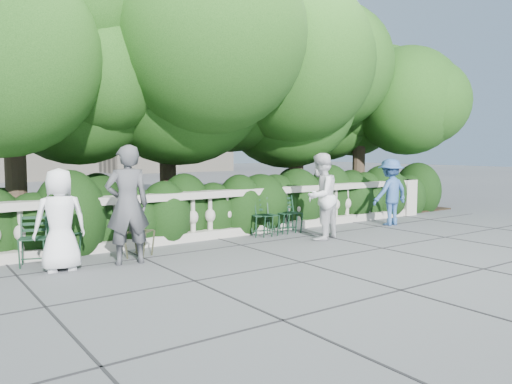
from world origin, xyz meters
TOP-DOWN VIEW (x-y plane):
  - ground at (0.00, 0.00)m, footprint 90.00×90.00m
  - balustrade at (0.00, 1.80)m, footprint 12.00×0.44m
  - shrub_hedge at (0.00, 3.00)m, footprint 15.00×2.60m
  - tree_canopy at (0.69, 3.19)m, footprint 15.04×6.52m
  - chair_a at (-4.20, 1.17)m, footprint 0.57×0.59m
  - chair_b at (-3.59, 1.34)m, footprint 0.56×0.59m
  - chair_c at (0.38, 1.24)m, footprint 0.57×0.60m
  - chair_d at (0.53, 1.20)m, footprint 0.46×0.50m
  - chair_e at (1.09, 1.27)m, footprint 0.46×0.50m
  - chair_f at (1.18, 1.20)m, footprint 0.47×0.51m
  - chair_weathered at (-2.42, 0.84)m, footprint 0.65×0.65m
  - person_businessman at (-3.88, 0.72)m, footprint 0.80×0.54m
  - person_woman_grey at (-2.86, 0.58)m, footprint 0.76×0.55m
  - person_casual_man at (1.19, 0.39)m, footprint 1.04×0.93m
  - person_older_blue at (3.91, 0.82)m, footprint 1.08×0.65m

SIDE VIEW (x-z plane):
  - ground at x=0.00m, z-range 0.00..0.00m
  - shrub_hedge at x=0.00m, z-range -0.85..0.85m
  - chair_a at x=-4.20m, z-range -0.42..0.42m
  - chair_b at x=-3.59m, z-range -0.42..0.42m
  - chair_c at x=0.38m, z-range -0.42..0.42m
  - chair_d at x=0.53m, z-range -0.42..0.42m
  - chair_e at x=1.09m, z-range -0.42..0.42m
  - chair_f at x=1.18m, z-range -0.42..0.42m
  - chair_weathered at x=-2.42m, z-range -0.42..0.42m
  - balustrade at x=0.00m, z-range -0.01..0.99m
  - person_businessman at x=-3.88m, z-range 0.00..1.58m
  - person_older_blue at x=3.91m, z-range 0.00..1.63m
  - person_casual_man at x=1.19m, z-range 0.00..1.78m
  - person_woman_grey at x=-2.86m, z-range 0.00..1.94m
  - tree_canopy at x=0.69m, z-range 0.57..7.35m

